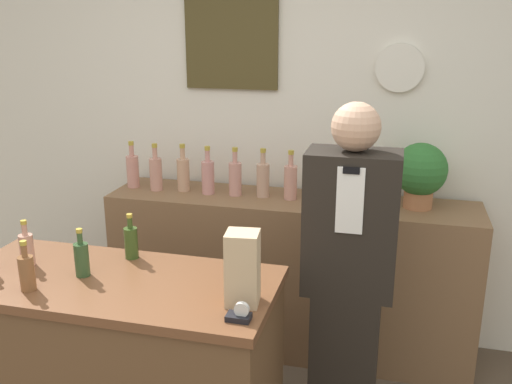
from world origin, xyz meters
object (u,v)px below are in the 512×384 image
Objects in this scene: potted_plant at (420,172)px; tape_dispenser at (240,315)px; shopkeeper at (348,279)px; paper_bag at (243,268)px.

tape_dispenser is at bearing -114.89° from potted_plant.
shopkeeper reaches higher than tape_dispenser.
tape_dispenser is at bearing -116.41° from shopkeeper.
shopkeeper is at bearing 63.59° from tape_dispenser.
paper_bag is at bearing 100.67° from tape_dispenser.
paper_bag is at bearing -117.95° from potted_plant.
paper_bag is (-0.36, -0.54, 0.25)m from shopkeeper.
shopkeeper is 0.85m from potted_plant.
potted_plant is 1.26× the size of paper_bag.
potted_plant is (0.31, 0.71, 0.35)m from shopkeeper.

